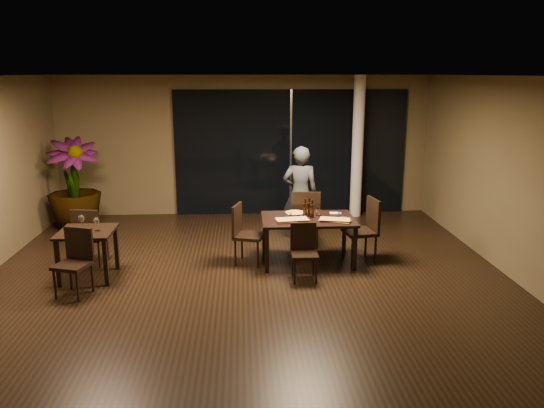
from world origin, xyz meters
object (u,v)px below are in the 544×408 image
at_px(chair_main_left, 244,231).
at_px(bottle_b, 312,209).
at_px(chair_side_near, 76,258).
at_px(potted_plant, 74,185).
at_px(bottle_c, 309,207).
at_px(chair_main_near, 304,248).
at_px(diner, 300,193).
at_px(bottle_a, 305,208).
at_px(chair_main_right, 365,226).
at_px(side_table, 87,239).
at_px(main_table, 308,222).
at_px(chair_side_far, 89,234).
at_px(chair_main_far, 306,215).

height_order(chair_main_left, bottle_b, bottle_b).
bearing_deg(chair_side_near, potted_plant, 124.45).
bearing_deg(chair_main_left, bottle_c, -67.34).
relative_size(chair_main_near, potted_plant, 0.47).
distance_m(diner, potted_plant, 4.47).
relative_size(bottle_a, bottle_b, 1.06).
bearing_deg(bottle_c, chair_main_right, -7.93).
height_order(diner, bottle_c, diner).
distance_m(chair_main_near, chair_main_right, 1.32).
relative_size(chair_main_right, diner, 0.60).
relative_size(chair_main_near, chair_main_left, 0.86).
relative_size(chair_main_left, bottle_c, 3.24).
distance_m(potted_plant, bottle_c, 4.85).
height_order(side_table, bottle_c, bottle_c).
height_order(chair_main_right, bottle_b, chair_main_right).
distance_m(side_table, chair_main_left, 2.42).
height_order(chair_main_near, potted_plant, potted_plant).
relative_size(chair_side_near, potted_plant, 0.52).
bearing_deg(potted_plant, chair_main_near, -34.19).
bearing_deg(bottle_c, main_table, -105.07).
relative_size(chair_main_right, chair_side_far, 1.10).
xyz_separation_m(side_table, chair_main_near, (3.25, -0.21, -0.15)).
height_order(chair_main_far, bottle_c, bottle_c).
height_order(chair_main_left, diner, diner).
xyz_separation_m(chair_main_right, chair_side_near, (-4.36, -1.09, -0.07)).
distance_m(chair_main_far, diner, 0.54).
distance_m(chair_main_far, bottle_b, 0.83).
distance_m(chair_main_far, potted_plant, 4.66).
relative_size(potted_plant, bottle_a, 5.75).
xyz_separation_m(main_table, chair_main_far, (0.07, 0.79, -0.10)).
bearing_deg(bottle_b, chair_main_far, 89.68).
xyz_separation_m(chair_main_right, bottle_a, (-1.00, 0.04, 0.32)).
distance_m(side_table, chair_main_near, 3.26).
bearing_deg(chair_main_far, diner, -75.44).
xyz_separation_m(main_table, potted_plant, (-4.37, 2.16, 0.23)).
xyz_separation_m(side_table, chair_main_left, (2.36, 0.52, -0.08)).
bearing_deg(chair_side_far, bottle_c, -171.18).
distance_m(main_table, chair_main_right, 0.96).
relative_size(chair_main_near, chair_side_near, 0.90).
xyz_separation_m(chair_main_far, chair_main_left, (-1.11, -0.77, -0.03)).
bearing_deg(bottle_a, chair_main_far, 81.10).
height_order(chair_main_right, potted_plant, potted_plant).
relative_size(diner, bottle_c, 5.81).
bearing_deg(bottle_c, chair_side_near, -160.54).
relative_size(chair_main_far, chair_main_right, 0.98).
relative_size(chair_main_near, chair_side_far, 0.89).
distance_m(chair_main_right, chair_side_far, 4.48).
bearing_deg(chair_side_far, bottle_b, -172.91).
relative_size(chair_main_far, chair_main_near, 1.22).
bearing_deg(bottle_b, chair_main_right, -1.23).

